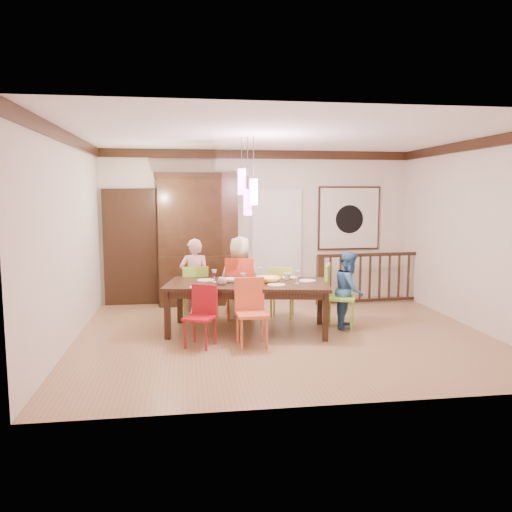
{
  "coord_description": "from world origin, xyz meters",
  "views": [
    {
      "loc": [
        -1.41,
        -7.05,
        2.06
      ],
      "look_at": [
        -0.35,
        0.42,
        1.13
      ],
      "focal_mm": 35.0,
      "sensor_mm": 36.0,
      "label": 1
    }
  ],
  "objects": [
    {
      "name": "cup_right",
      "position": [
        0.15,
        0.45,
        0.8
      ],
      "size": [
        0.13,
        0.13,
        0.1
      ],
      "primitive_type": "imported",
      "rotation": [
        0.0,
        0.0,
        -0.19
      ],
      "color": "silver",
      "rests_on": "dining_table"
    },
    {
      "name": "wine_glass_a",
      "position": [
        -0.99,
        0.39,
        0.84
      ],
      "size": [
        0.08,
        0.08,
        0.19
      ],
      "primitive_type": null,
      "color": "#590C19",
      "rests_on": "dining_table"
    },
    {
      "name": "white_doorway",
      "position": [
        0.35,
        2.46,
        1.05
      ],
      "size": [
        0.97,
        0.05,
        2.22
      ],
      "primitive_type": "cube",
      "color": "silver",
      "rests_on": "wall_back"
    },
    {
      "name": "person_far_left",
      "position": [
        -1.27,
        1.11,
        0.68
      ],
      "size": [
        0.52,
        0.36,
        1.35
      ],
      "primitive_type": "imported",
      "rotation": [
        0.0,
        0.0,
        3.06
      ],
      "color": "beige",
      "rests_on": "floor"
    },
    {
      "name": "chair_far_right",
      "position": [
        0.19,
        1.03,
        0.51
      ],
      "size": [
        0.51,
        0.51,
        0.89
      ],
      "rotation": [
        0.0,
        0.0,
        2.81
      ],
      "color": "#BECF37",
      "rests_on": "floor"
    },
    {
      "name": "wall_left",
      "position": [
        -3.0,
        0.0,
        1.45
      ],
      "size": [
        0.0,
        5.0,
        5.0
      ],
      "primitive_type": "plane",
      "rotation": [
        1.57,
        0.0,
        1.57
      ],
      "color": "beige",
      "rests_on": "floor"
    },
    {
      "name": "wall_right",
      "position": [
        3.0,
        0.0,
        1.45
      ],
      "size": [
        0.0,
        5.0,
        5.0
      ],
      "primitive_type": "plane",
      "rotation": [
        1.57,
        0.0,
        -1.57
      ],
      "color": "beige",
      "rests_on": "floor"
    },
    {
      "name": "panel_door",
      "position": [
        -2.4,
        2.45,
        1.05
      ],
      "size": [
        1.04,
        0.07,
        2.24
      ],
      "primitive_type": "cube",
      "color": "black",
      "rests_on": "wall_back"
    },
    {
      "name": "chair_far_mid",
      "position": [
        -0.51,
        1.11,
        0.6
      ],
      "size": [
        0.55,
        0.55,
        1.04
      ],
      "rotation": [
        0.0,
        0.0,
        2.95
      ],
      "color": "red",
      "rests_on": "floor"
    },
    {
      "name": "pendant_cluster",
      "position": [
        -0.49,
        0.28,
        2.11
      ],
      "size": [
        0.27,
        0.21,
        1.14
      ],
      "color": "#FF4CA9",
      "rests_on": "ceiling"
    },
    {
      "name": "dining_table",
      "position": [
        -0.49,
        0.28,
        0.68
      ],
      "size": [
        2.57,
        1.51,
        0.75
      ],
      "rotation": [
        0.0,
        0.0,
        -0.18
      ],
      "color": "black",
      "rests_on": "floor"
    },
    {
      "name": "person_end_right",
      "position": [
        1.1,
        0.3,
        0.6
      ],
      "size": [
        0.64,
        0.71,
        1.19
      ],
      "primitive_type": "imported",
      "rotation": [
        0.0,
        0.0,
        1.17
      ],
      "color": "#38679D",
      "rests_on": "floor"
    },
    {
      "name": "wine_glass_c",
      "position": [
        -0.59,
        -0.01,
        0.84
      ],
      "size": [
        0.08,
        0.08,
        0.19
      ],
      "primitive_type": null,
      "color": "#590C19",
      "rests_on": "dining_table"
    },
    {
      "name": "plate_far_right",
      "position": [
        0.22,
        0.61,
        0.76
      ],
      "size": [
        0.26,
        0.26,
        0.01
      ],
      "primitive_type": "cylinder",
      "color": "white",
      "rests_on": "dining_table"
    },
    {
      "name": "plate_end_right",
      "position": [
        0.43,
        0.28,
        0.76
      ],
      "size": [
        0.26,
        0.26,
        0.01
      ],
      "primitive_type": "cylinder",
      "color": "white",
      "rests_on": "dining_table"
    },
    {
      "name": "napkin",
      "position": [
        -0.52,
        -0.06,
        0.76
      ],
      "size": [
        0.18,
        0.14,
        0.01
      ],
      "primitive_type": "cube",
      "color": "#D83359",
      "rests_on": "dining_table"
    },
    {
      "name": "floor",
      "position": [
        0.0,
        0.0,
        0.0
      ],
      "size": [
        6.0,
        6.0,
        0.0
      ],
      "primitive_type": "plane",
      "color": "#957248",
      "rests_on": "ground"
    },
    {
      "name": "wall_back",
      "position": [
        0.0,
        2.5,
        1.45
      ],
      "size": [
        6.0,
        0.0,
        6.0
      ],
      "primitive_type": "plane",
      "rotation": [
        1.57,
        0.0,
        0.0
      ],
      "color": "beige",
      "rests_on": "floor"
    },
    {
      "name": "plate_far_left",
      "position": [
        -1.11,
        0.53,
        0.76
      ],
      "size": [
        0.26,
        0.26,
        0.01
      ],
      "primitive_type": "cylinder",
      "color": "white",
      "rests_on": "dining_table"
    },
    {
      "name": "painting",
      "position": [
        1.8,
        2.46,
        1.6
      ],
      "size": [
        1.25,
        0.06,
        1.25
      ],
      "color": "black",
      "rests_on": "wall_back"
    },
    {
      "name": "wine_glass_d",
      "position": [
        0.22,
        0.09,
        0.84
      ],
      "size": [
        0.08,
        0.08,
        0.19
      ],
      "primitive_type": null,
      "color": "silver",
      "rests_on": "dining_table"
    },
    {
      "name": "plate_near_left",
      "position": [
        -1.23,
        -0.04,
        0.76
      ],
      "size": [
        0.26,
        0.26,
        0.01
      ],
      "primitive_type": "cylinder",
      "color": "white",
      "rests_on": "dining_table"
    },
    {
      "name": "chair_near_mid",
      "position": [
        -0.53,
        -0.48,
        0.53
      ],
      "size": [
        0.44,
        0.44,
        0.93
      ],
      "rotation": [
        0.0,
        0.0,
        0.05
      ],
      "color": "#E35D32",
      "rests_on": "floor"
    },
    {
      "name": "serving_bowl",
      "position": [
        -0.18,
        0.24,
        0.79
      ],
      "size": [
        0.38,
        0.38,
        0.08
      ],
      "primitive_type": "imported",
      "rotation": [
        0.0,
        0.0,
        0.1
      ],
      "color": "yellow",
      "rests_on": "dining_table"
    },
    {
      "name": "chair_far_left",
      "position": [
        -1.27,
        1.1,
        0.52
      ],
      "size": [
        0.44,
        0.44,
        0.91
      ],
      "rotation": [
        0.0,
        0.0,
        3.2
      ],
      "color": "#82C037",
      "rests_on": "floor"
    },
    {
      "name": "person_far_mid",
      "position": [
        -0.52,
        1.11,
        0.69
      ],
      "size": [
        0.71,
        0.49,
        1.38
      ],
      "primitive_type": "imported",
      "rotation": [
        0.0,
        0.0,
        3.07
      ],
      "color": "beige",
      "rests_on": "floor"
    },
    {
      "name": "plate_far_mid",
      "position": [
        -0.45,
        0.55,
        0.76
      ],
      "size": [
        0.26,
        0.26,
        0.01
      ],
      "primitive_type": "cylinder",
      "color": "white",
      "rests_on": "dining_table"
    },
    {
      "name": "crown_molding",
      "position": [
        0.0,
        0.0,
        2.82
      ],
      "size": [
        6.0,
        5.0,
        0.16
      ],
      "primitive_type": null,
      "color": "black",
      "rests_on": "wall_back"
    },
    {
      "name": "chair_end_right",
      "position": [
        0.95,
        0.28,
        0.57
      ],
      "size": [
        0.58,
        0.58,
        0.99
      ],
      "rotation": [
        0.0,
        0.0,
        1.19
      ],
      "color": "#91CD3C",
      "rests_on": "floor"
    },
    {
      "name": "wine_glass_b",
      "position": [
        -0.27,
        0.52,
        0.84
      ],
      "size": [
        0.08,
        0.08,
        0.19
      ],
      "primitive_type": null,
      "color": "silver",
      "rests_on": "dining_table"
    },
    {
      "name": "cup_left",
      "position": [
        -0.88,
        0.16,
        0.8
      ],
      "size": [
        0.17,
        0.17,
        0.11
      ],
      "primitive_type": "imported",
      "rotation": [
        0.0,
        0.0,
        -0.28
      ],
      "color": "silver",
      "rests_on": "dining_table"
    },
    {
      "name": "china_hutch",
      "position": [
        -1.17,
        2.3,
        1.23
      ],
      "size": [
        1.56,
        0.46,
        2.46
      ],
      "color": "black",
      "rests_on": "floor"
    },
    {
      "name": "chair_near_left",
      "position": [
        -1.23,
        -0.4,
        0.48
      ],
      "size": [
        0.5,
        0.5,
        0.83
      ],
      "rotation": [
        0.0,
        0.0,
        -0.44
      ],
      "color": "maroon",
      "rests_on": "floor"
    },
    {
      "name": "ceiling",
      "position": [
        0.0,
        0.0,
        2.9
      ],
      "size": [
        6.0,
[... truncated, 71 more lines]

